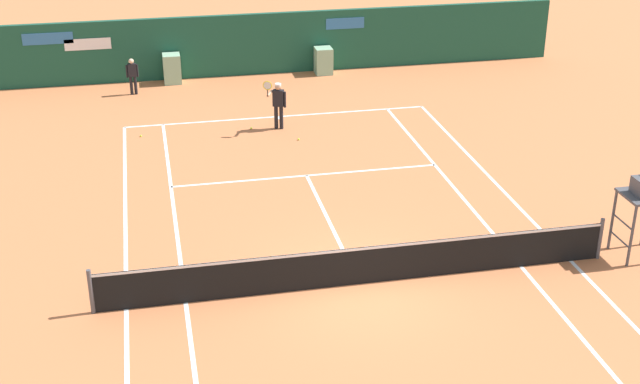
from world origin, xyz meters
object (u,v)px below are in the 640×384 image
object	(u,v)px
ball_kid_left_post	(132,74)
player_on_baseline	(278,102)
tennis_ball_mid_court	(299,139)
tennis_ball_near_service_line	(141,136)
tennis_ball_by_sideline	(251,128)

from	to	relation	value
ball_kid_left_post	player_on_baseline	bearing A→B (deg)	128.23
player_on_baseline	ball_kid_left_post	distance (m)	6.75
tennis_ball_mid_court	tennis_ball_near_service_line	xyz separation A→B (m)	(-5.06, 1.38, 0.00)
ball_kid_left_post	tennis_ball_near_service_line	bearing A→B (deg)	85.37
ball_kid_left_post	tennis_ball_mid_court	size ratio (longest dim) A/B	20.38
player_on_baseline	tennis_ball_mid_court	xyz separation A→B (m)	(0.47, -1.20, -0.93)
tennis_ball_mid_court	tennis_ball_by_sideline	world-z (taller)	same
ball_kid_left_post	tennis_ball_by_sideline	distance (m)	6.07
player_on_baseline	tennis_ball_near_service_line	xyz separation A→B (m)	(-4.60, 0.18, -0.93)
player_on_baseline	tennis_ball_near_service_line	world-z (taller)	player_on_baseline
player_on_baseline	tennis_ball_by_sideline	size ratio (longest dim) A/B	26.85
tennis_ball_mid_court	player_on_baseline	bearing A→B (deg)	111.29
tennis_ball_near_service_line	tennis_ball_by_sideline	xyz separation A→B (m)	(3.69, -0.02, 0.00)
player_on_baseline	tennis_ball_mid_court	bearing A→B (deg)	134.44
tennis_ball_near_service_line	tennis_ball_by_sideline	bearing A→B (deg)	-0.28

